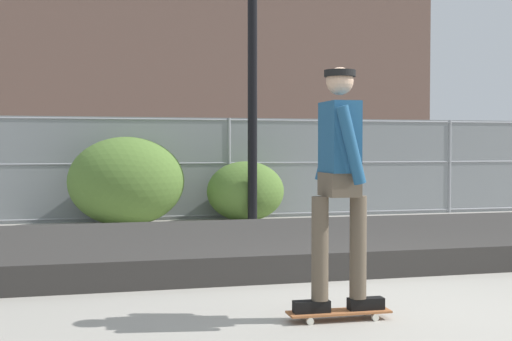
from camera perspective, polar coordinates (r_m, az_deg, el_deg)
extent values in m
plane|color=#9E998E|center=(5.96, 13.57, -10.99)|extent=(120.00, 120.00, 0.00)
cube|color=#33302D|center=(8.67, 4.14, -5.92)|extent=(11.50, 3.33, 0.28)
cube|color=#9E5B33|center=(5.53, 6.73, -11.31)|extent=(0.80, 0.22, 0.02)
cylinder|color=silver|center=(5.71, 8.92, -11.26)|extent=(0.05, 0.03, 0.05)
cylinder|color=silver|center=(5.55, 9.63, -11.65)|extent=(0.05, 0.03, 0.05)
cylinder|color=silver|center=(5.54, 3.83, -11.65)|extent=(0.05, 0.03, 0.05)
cylinder|color=silver|center=(5.38, 4.40, -12.08)|extent=(0.05, 0.03, 0.05)
cube|color=#99999E|center=(5.63, 9.27, -11.24)|extent=(0.05, 0.14, 0.01)
cube|color=#99999E|center=(5.46, 4.11, -11.65)|extent=(0.05, 0.14, 0.01)
cube|color=black|center=(5.60, 8.89, -10.61)|extent=(0.28, 0.11, 0.09)
cube|color=black|center=(5.45, 4.52, -10.94)|extent=(0.28, 0.11, 0.09)
cylinder|color=brown|center=(5.49, 8.27, -6.17)|extent=(0.13, 0.13, 0.79)
cylinder|color=brown|center=(5.39, 5.21, -6.32)|extent=(0.13, 0.13, 0.79)
cube|color=brown|center=(5.39, 6.77, -1.13)|extent=(0.25, 0.35, 0.18)
cube|color=navy|center=(5.39, 6.79, 2.70)|extent=(0.23, 0.38, 0.54)
cylinder|color=navy|center=(5.62, 5.93, 2.06)|extent=(0.23, 0.09, 0.58)
cylinder|color=navy|center=(5.16, 7.72, 2.06)|extent=(0.23, 0.09, 0.58)
sphere|color=tan|center=(5.41, 6.81, 7.21)|extent=(0.21, 0.21, 0.21)
cylinder|color=black|center=(5.41, 6.81, 7.82)|extent=(0.24, 0.24, 0.05)
cylinder|color=gray|center=(12.94, -2.20, 0.19)|extent=(0.06, 0.06, 1.85)
cylinder|color=gray|center=(14.57, 15.41, 0.32)|extent=(0.06, 0.06, 1.85)
cylinder|color=gray|center=(12.94, -2.20, 4.11)|extent=(18.04, 0.04, 0.04)
cylinder|color=gray|center=(12.93, -2.20, 0.60)|extent=(18.04, 0.04, 0.04)
cylinder|color=gray|center=(12.99, -2.19, -3.63)|extent=(18.04, 0.04, 0.04)
cube|color=gray|center=(12.94, -2.20, 0.19)|extent=(18.04, 0.01, 1.85)
cylinder|color=black|center=(11.93, -0.29, 10.22)|extent=(0.16, 0.16, 6.08)
cube|color=silver|center=(15.13, -13.91, -0.57)|extent=(4.41, 1.83, 0.70)
cube|color=#23282D|center=(15.11, -14.69, 1.96)|extent=(2.21, 1.61, 0.64)
cylinder|color=black|center=(16.08, -9.08, -1.64)|extent=(0.64, 0.24, 0.64)
cylinder|color=black|center=(14.38, -8.40, -2.06)|extent=(0.64, 0.24, 0.64)
cylinder|color=black|center=(16.04, -18.82, -1.73)|extent=(0.64, 0.24, 0.64)
cylinder|color=black|center=(14.34, -19.30, -2.17)|extent=(0.64, 0.24, 0.64)
cube|color=maroon|center=(16.18, 4.87, -0.36)|extent=(4.49, 2.02, 0.70)
cube|color=#23282D|center=(16.11, 4.20, 2.02)|extent=(2.28, 1.71, 0.64)
cylinder|color=black|center=(17.43, 8.38, -1.35)|extent=(0.65, 0.27, 0.64)
cylinder|color=black|center=(15.84, 10.48, -1.70)|extent=(0.65, 0.27, 0.64)
cylinder|color=black|center=(16.71, -0.45, -1.48)|extent=(0.65, 0.27, 0.64)
cylinder|color=black|center=(15.04, 0.79, -1.87)|extent=(0.65, 0.27, 0.64)
cube|color=brown|center=(43.47, -4.08, 12.89)|extent=(23.25, 12.24, 19.09)
ellipsoid|color=#567A33|center=(11.89, -10.46, -0.88)|extent=(1.93, 1.58, 1.49)
ellipsoid|color=#567A33|center=(12.44, -0.85, -1.70)|extent=(1.38, 1.13, 1.07)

